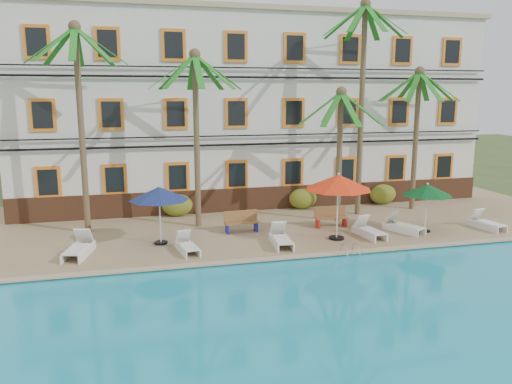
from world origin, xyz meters
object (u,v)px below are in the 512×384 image
object	(u,v)px
umbrella_red	(338,183)
pool_ladder	(350,254)
umbrella_blue	(159,194)
umbrella_green	(427,190)
bench_right	(331,216)
lounger_d	(369,230)
lounger_e	(403,226)
lounger_f	(486,223)
lounger_a	(79,248)
palm_d	(362,84)
lounger_c	(281,238)
palm_c	(340,134)
palm_e	(417,119)
bench_left	(241,221)
lounger_b	(187,246)
palm_b	(196,115)
palm_a	(80,102)

from	to	relation	value
umbrella_red	pool_ladder	xyz separation A→B (m)	(-0.29, -1.96, -2.39)
umbrella_blue	umbrella_green	size ratio (longest dim) A/B	1.10
bench_right	lounger_d	bearing A→B (deg)	-64.50
umbrella_red	lounger_e	bearing A→B (deg)	5.39
umbrella_red	lounger_f	size ratio (longest dim) A/B	1.52
lounger_a	lounger_f	world-z (taller)	lounger_a
palm_d	lounger_c	size ratio (longest dim) A/B	5.38
palm_c	palm_e	world-z (taller)	palm_e
umbrella_blue	umbrella_green	distance (m)	11.40
umbrella_blue	bench_left	distance (m)	3.98
palm_d	lounger_d	bearing A→B (deg)	-108.86
lounger_f	bench_left	world-z (taller)	bench_left
lounger_b	pool_ladder	xyz separation A→B (m)	(5.94, -1.75, -0.25)
umbrella_blue	lounger_b	bearing A→B (deg)	-56.01
palm_b	palm_d	size ratio (longest dim) A/B	0.76
lounger_e	pool_ladder	xyz separation A→B (m)	(-3.56, -2.27, -0.28)
bench_right	lounger_f	bearing A→B (deg)	-17.12
lounger_c	pool_ladder	bearing A→B (deg)	-37.02
palm_e	palm_d	bearing A→B (deg)	-173.12
lounger_f	lounger_d	bearing A→B (deg)	178.99
bench_left	bench_right	world-z (taller)	same
lounger_a	bench_left	xyz separation A→B (m)	(6.59, 1.74, 0.17)
palm_a	lounger_b	bearing A→B (deg)	-44.59
palm_b	bench_left	bearing A→B (deg)	-39.92
umbrella_red	lounger_c	distance (m)	3.29
palm_c	bench_left	world-z (taller)	palm_c
palm_b	lounger_e	xyz separation A→B (m)	(8.56, -3.18, -4.76)
umbrella_green	lounger_d	distance (m)	3.17
umbrella_green	lounger_c	distance (m)	6.92
umbrella_blue	lounger_c	xyz separation A→B (m)	(4.63, -1.42, -1.77)
palm_d	lounger_c	distance (m)	9.12
palm_d	umbrella_red	distance (m)	6.26
bench_left	pool_ladder	world-z (taller)	bench_left
lounger_c	lounger_f	world-z (taller)	lounger_c
palm_e	umbrella_green	bearing A→B (deg)	-114.29
palm_b	lounger_f	distance (m)	13.81
palm_a	palm_d	xyz separation A→B (m)	(12.91, 0.27, 0.82)
umbrella_red	lounger_e	world-z (taller)	umbrella_red
palm_e	lounger_e	xyz separation A→B (m)	(-2.83, -3.97, -4.43)
palm_a	lounger_b	xyz separation A→B (m)	(3.88, -3.82, -5.36)
palm_c	lounger_d	xyz separation A→B (m)	(0.18, -2.89, -3.83)
lounger_e	palm_e	bearing A→B (deg)	54.51
lounger_c	lounger_d	xyz separation A→B (m)	(3.98, 0.30, -0.01)
palm_b	umbrella_green	size ratio (longest dim) A/B	3.61
palm_a	palm_d	bearing A→B (deg)	1.21
lounger_b	lounger_d	size ratio (longest dim) A/B	0.93
lounger_b	palm_e	bearing A→B (deg)	20.03
palm_a	lounger_b	size ratio (longest dim) A/B	5.18
palm_e	umbrella_green	world-z (taller)	palm_e
lounger_f	pool_ladder	size ratio (longest dim) A/B	2.47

